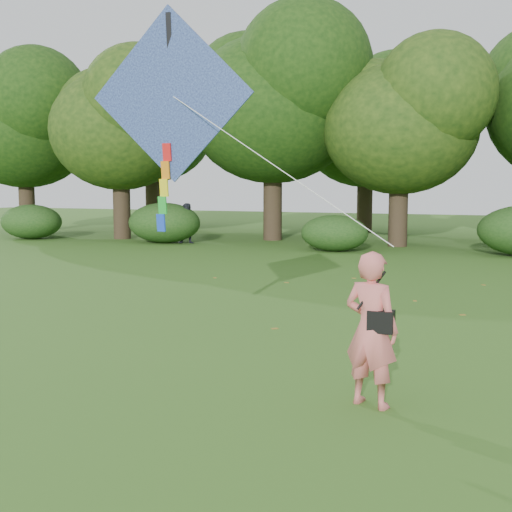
% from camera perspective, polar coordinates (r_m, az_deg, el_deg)
% --- Properties ---
extents(ground, '(100.00, 100.00, 0.00)m').
position_cam_1_polar(ground, '(8.18, 4.01, -12.39)').
color(ground, '#265114').
rests_on(ground, ground).
extents(man_kite_flyer, '(0.78, 0.63, 1.86)m').
position_cam_1_polar(man_kite_flyer, '(7.74, 10.20, -6.43)').
color(man_kite_flyer, '#DE6C68').
rests_on(man_kite_flyer, ground).
extents(bystander_left, '(1.07, 0.97, 1.79)m').
position_cam_1_polar(bystander_left, '(28.51, -6.06, 2.89)').
color(bystander_left, '#242730').
rests_on(bystander_left, ground).
extents(crossbody_bag, '(0.43, 0.20, 0.72)m').
position_cam_1_polar(crossbody_bag, '(7.66, 11.03, -5.63)').
color(crossbody_bag, black).
rests_on(crossbody_bag, ground).
extents(flying_kite, '(4.65, 1.18, 3.24)m').
position_cam_1_polar(flying_kite, '(9.62, -7.51, 13.72)').
color(flying_kite, '#233C97').
rests_on(flying_kite, ground).
extents(tree_line, '(54.70, 15.30, 9.48)m').
position_cam_1_polar(tree_line, '(30.43, 20.57, 11.63)').
color(tree_line, '#3A2D1E').
rests_on(tree_line, ground).
extents(shrub_band, '(39.15, 3.22, 1.88)m').
position_cam_1_polar(shrub_band, '(25.24, 14.50, 2.18)').
color(shrub_band, '#264919').
rests_on(shrub_band, ground).
extents(fallen_leaves, '(11.03, 7.13, 0.01)m').
position_cam_1_polar(fallen_leaves, '(14.62, 12.45, -4.10)').
color(fallen_leaves, olive).
rests_on(fallen_leaves, ground).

